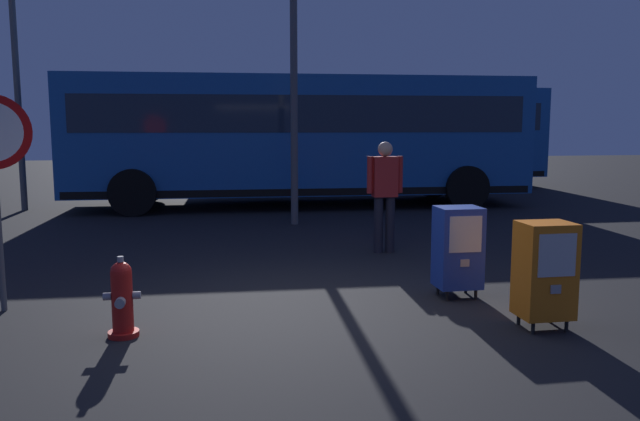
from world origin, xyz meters
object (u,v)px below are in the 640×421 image
Objects in this scene: bus_far at (369,132)px; street_light_near_right at (14,34)px; pedestrian at (385,190)px; bus_near at (299,134)px; fire_hydrant at (122,299)px; newspaper_box_secondary at (545,270)px; newspaper_box_primary at (458,247)px.

street_light_near_right is (-8.96, -3.84, 2.18)m from bus_far.
pedestrian is 9.47m from street_light_near_right.
bus_near is 1.01× the size of bus_far.
bus_far reaches higher than fire_hydrant.
street_light_near_right is (-7.23, 9.75, 3.32)m from newspaper_box_secondary.
street_light_near_right is (-6.72, 5.99, 2.94)m from pedestrian.
bus_near is at bearing 94.20° from newspaper_box_primary.
bus_near reaches higher than newspaper_box_primary.
street_light_near_right is (-6.85, 8.56, 3.32)m from newspaper_box_primary.
pedestrian reaches higher than fire_hydrant.
bus_far is (1.73, 13.59, 1.14)m from newspaper_box_secondary.
street_light_near_right reaches higher than newspaper_box_primary.
bus_near is (-0.48, 5.76, 0.76)m from pedestrian.
newspaper_box_secondary is at bearing -53.45° from street_light_near_right.
fire_hydrant is 0.07× the size of bus_far.
pedestrian is at bearing 44.51° from fire_hydrant.
newspaper_box_secondary is (3.89, -0.44, 0.22)m from fire_hydrant.
newspaper_box_primary is 8.43m from bus_near.
street_light_near_right is at bearing -156.64° from bus_far.
pedestrian is (-0.51, 3.77, 0.38)m from newspaper_box_secondary.
bus_near is 1.59× the size of street_light_near_right.
street_light_near_right is at bearing 126.55° from newspaper_box_secondary.
newspaper_box_secondary is 0.61× the size of pedestrian.
newspaper_box_secondary is at bearing -82.31° from pedestrian.
bus_far is at bearing 23.19° from street_light_near_right.
newspaper_box_primary is 0.10× the size of bus_near.
newspaper_box_primary is 1.25m from newspaper_box_secondary.
fire_hydrant is at bearing -105.83° from bus_near.
street_light_near_right is (-3.34, 9.31, 3.54)m from fire_hydrant.
newspaper_box_secondary is at bearing -72.24° from newspaper_box_primary.
newspaper_box_secondary is 12.59m from street_light_near_right.
bus_far reaches higher than newspaper_box_primary.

